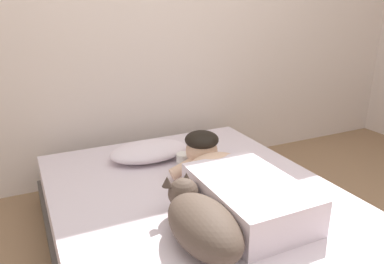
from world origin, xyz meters
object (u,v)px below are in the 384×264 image
Objects in this scene: cell_phone at (269,200)px; person_lying at (233,182)px; coffee_cup at (184,159)px; pillow at (149,151)px; dog at (201,221)px; bed at (198,222)px.

person_lying is at bearing 153.55° from cell_phone.
pillow is at bearing 132.70° from coffee_cup.
dog is at bearing -141.89° from person_lying.
pillow is (-0.08, 0.57, 0.23)m from bed.
dog is (-0.10, -0.96, 0.05)m from pillow.
dog is at bearing -115.14° from bed.
cell_phone is (0.30, -0.23, 0.18)m from bed.
dog is 0.52m from cell_phone.
bed is at bearing 64.86° from dog.
bed is 3.69× the size of pillow.
person_lying is (0.13, -0.14, 0.28)m from bed.
cell_phone is (0.17, -0.08, -0.10)m from person_lying.
bed is at bearing -81.92° from pillow.
dog is at bearing -109.22° from coffee_cup.
cell_phone is at bearing -37.26° from bed.
person_lying reaches higher than coffee_cup.
person_lying is at bearing 38.11° from dog.
pillow is 0.57× the size of person_lying.
bed is 0.45m from coffee_cup.
bed is 0.62m from pillow.
dog is (-0.18, -0.39, 0.28)m from bed.
bed is at bearing -102.81° from coffee_cup.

